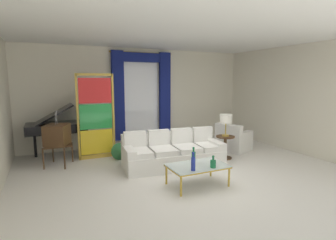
# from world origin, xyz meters

# --- Properties ---
(ground_plane) EXTENTS (16.00, 16.00, 0.00)m
(ground_plane) POSITION_xyz_m (0.00, 0.00, 0.00)
(ground_plane) COLOR white
(wall_rear) EXTENTS (8.00, 0.12, 3.00)m
(wall_rear) POSITION_xyz_m (0.00, 3.06, 1.50)
(wall_rear) COLOR silver
(wall_rear) RESTS_ON ground
(wall_right) EXTENTS (0.12, 7.00, 3.00)m
(wall_right) POSITION_xyz_m (3.66, 0.60, 1.50)
(wall_right) COLOR silver
(wall_right) RESTS_ON ground
(ceiling_slab) EXTENTS (8.00, 7.60, 0.04)m
(ceiling_slab) POSITION_xyz_m (0.00, 0.80, 3.02)
(ceiling_slab) COLOR white
(curtained_window) EXTENTS (2.00, 0.17, 2.70)m
(curtained_window) POSITION_xyz_m (0.01, 2.89, 1.74)
(curtained_window) COLOR white
(curtained_window) RESTS_ON ground
(couch_white_long) EXTENTS (2.41, 1.15, 0.86)m
(couch_white_long) POSITION_xyz_m (-0.09, 0.51, 0.31)
(couch_white_long) COLOR white
(couch_white_long) RESTS_ON ground
(coffee_table) EXTENTS (1.12, 0.70, 0.41)m
(coffee_table) POSITION_xyz_m (-0.18, -0.78, 0.37)
(coffee_table) COLOR silver
(coffee_table) RESTS_ON ground
(bottle_blue_decanter) EXTENTS (0.08, 0.08, 0.31)m
(bottle_blue_decanter) POSITION_xyz_m (-0.16, -0.58, 0.53)
(bottle_blue_decanter) COLOR #196B3D
(bottle_blue_decanter) RESTS_ON coffee_table
(bottle_crystal_tall) EXTENTS (0.11, 0.11, 0.23)m
(bottle_crystal_tall) POSITION_xyz_m (0.00, -1.03, 0.49)
(bottle_crystal_tall) COLOR #196B3D
(bottle_crystal_tall) RESTS_ON coffee_table
(bottle_amber_squat) EXTENTS (0.08, 0.08, 0.35)m
(bottle_amber_squat) POSITION_xyz_m (-0.42, -1.02, 0.55)
(bottle_amber_squat) COLOR navy
(bottle_amber_squat) RESTS_ON coffee_table
(vintage_tv) EXTENTS (0.70, 0.74, 1.35)m
(vintage_tv) POSITION_xyz_m (-2.57, 1.68, 0.73)
(vintage_tv) COLOR #472D19
(vintage_tv) RESTS_ON ground
(armchair_white) EXTENTS (1.05, 1.04, 0.80)m
(armchair_white) POSITION_xyz_m (2.11, 1.03, 0.29)
(armchair_white) COLOR white
(armchair_white) RESTS_ON ground
(stained_glass_divider) EXTENTS (0.95, 0.05, 2.20)m
(stained_glass_divider) POSITION_xyz_m (-1.60, 1.92, 1.06)
(stained_glass_divider) COLOR gold
(stained_glass_divider) RESTS_ON ground
(peacock_figurine) EXTENTS (0.44, 0.60, 0.50)m
(peacock_figurine) POSITION_xyz_m (-1.10, 1.46, 0.22)
(peacock_figurine) COLOR beige
(peacock_figurine) RESTS_ON ground
(round_side_table) EXTENTS (0.48, 0.48, 0.59)m
(round_side_table) POSITION_xyz_m (1.41, 0.47, 0.36)
(round_side_table) COLOR #472D19
(round_side_table) RESTS_ON ground
(table_lamp_brass) EXTENTS (0.32, 0.32, 0.57)m
(table_lamp_brass) POSITION_xyz_m (1.41, 0.47, 1.03)
(table_lamp_brass) COLOR #B29338
(table_lamp_brass) RESTS_ON round_side_table
(grand_piano) EXTENTS (1.50, 1.10, 1.40)m
(grand_piano) POSITION_xyz_m (-2.54, 2.70, 0.80)
(grand_piano) COLOR black
(grand_piano) RESTS_ON ground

